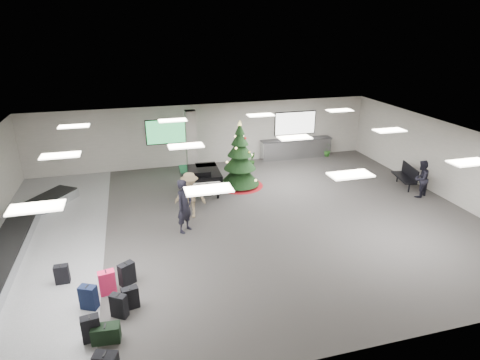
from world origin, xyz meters
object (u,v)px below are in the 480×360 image
object	(u,v)px
christmas_tree	(240,164)
grand_piano	(200,175)
potted_plant_right	(327,150)
service_counter	(296,148)
pink_suitcase	(107,282)
traveler_bench	(421,179)
traveler_a	(184,206)
baggage_carousel	(15,245)
bench	(406,175)
potted_plant_left	(252,160)
traveler_b	(190,195)

from	to	relation	value
christmas_tree	grand_piano	world-z (taller)	christmas_tree
grand_piano	potted_plant_right	world-z (taller)	grand_piano
service_counter	pink_suitcase	distance (m)	13.94
grand_piano	pink_suitcase	bearing A→B (deg)	-118.39
traveler_bench	traveler_a	bearing A→B (deg)	-23.37
grand_piano	traveler_a	world-z (taller)	traveler_a
baggage_carousel	grand_piano	bearing A→B (deg)	24.68
grand_piano	traveler_a	xyz separation A→B (m)	(-1.14, -3.26, 0.12)
traveler_a	bench	bearing A→B (deg)	-36.13
christmas_tree	pink_suitcase	bearing A→B (deg)	-130.17
traveler_bench	potted_plant_right	size ratio (longest dim) A/B	2.12
bench	traveler_bench	distance (m)	1.17
traveler_bench	pink_suitcase	bearing A→B (deg)	-10.67
traveler_bench	potted_plant_left	xyz separation A→B (m)	(-5.92, 5.51, -0.42)
traveler_a	potted_plant_right	size ratio (longest dim) A/B	2.57
baggage_carousel	potted_plant_right	xyz separation A→B (m)	(14.63, 6.51, 0.17)
service_counter	traveler_bench	size ratio (longest dim) A/B	2.46
grand_piano	bench	bearing A→B (deg)	-8.11
service_counter	bench	distance (m)	6.21
grand_piano	traveler_bench	bearing A→B (deg)	-14.98
potted_plant_right	traveler_bench	bearing A→B (deg)	-78.62
service_counter	traveler_a	size ratio (longest dim) A/B	2.03
christmas_tree	traveler_b	distance (m)	3.74
grand_piano	bench	xyz separation A→B (m)	(9.24, -1.72, -0.30)
pink_suitcase	traveler_b	distance (m)	5.11
grand_piano	service_counter	bearing A→B (deg)	33.25
traveler_a	traveler_b	distance (m)	1.15
bench	traveler_b	bearing A→B (deg)	-164.00
baggage_carousel	traveler_b	bearing A→B (deg)	8.93
service_counter	traveler_bench	world-z (taller)	traveler_bench
bench	potted_plant_right	distance (m)	5.30
grand_piano	bench	size ratio (longest dim) A/B	1.31
traveler_a	potted_plant_left	xyz separation A→B (m)	(4.31, 5.93, -0.59)
bench	grand_piano	bearing A→B (deg)	-177.15
potted_plant_left	potted_plant_right	size ratio (longest dim) A/B	1.04
traveler_bench	bench	bearing A→B (deg)	-123.29
pink_suitcase	traveler_b	bearing A→B (deg)	43.64
service_counter	traveler_b	xyz separation A→B (m)	(-6.83, -5.79, 0.37)
potted_plant_right	bench	bearing A→B (deg)	-74.60
grand_piano	traveler_b	size ratio (longest dim) A/B	1.21
baggage_carousel	service_counter	size ratio (longest dim) A/B	2.40
traveler_a	pink_suitcase	bearing A→B (deg)	-175.34
service_counter	traveler_b	world-z (taller)	traveler_b
traveler_a	potted_plant_left	world-z (taller)	traveler_a
christmas_tree	potted_plant_left	bearing A→B (deg)	60.87
christmas_tree	traveler_b	world-z (taller)	christmas_tree
baggage_carousel	potted_plant_right	size ratio (longest dim) A/B	12.53
bench	potted_plant_left	size ratio (longest dim) A/B	2.10
traveler_a	traveler_b	world-z (taller)	traveler_a
christmas_tree	traveler_a	xyz separation A→B (m)	(-3.05, -3.68, -0.06)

